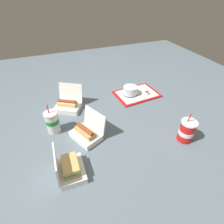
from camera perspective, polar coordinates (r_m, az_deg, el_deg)
ground_plane at (r=1.28m, az=-0.47°, el=-2.77°), size 3.20×3.20×0.00m
food_tray at (r=1.58m, az=8.06°, el=5.81°), size 0.39×0.29×0.01m
cake_container at (r=1.54m, az=5.99°, el=6.94°), size 0.13×0.13×0.07m
ketchup_cup at (r=1.57m, az=11.27°, el=6.17°), size 0.04×0.04×0.02m
napkin_stack at (r=1.61m, az=6.91°, el=6.97°), size 0.12×0.12×0.00m
plastic_fork at (r=1.55m, az=11.06°, el=5.17°), size 0.09×0.08×0.00m
clamshell_sandwich_center at (r=0.98m, az=-13.65°, el=-17.44°), size 0.14×0.18×0.17m
clamshell_hotdog_right at (r=1.14m, az=-8.25°, el=-6.68°), size 0.23×0.24×0.17m
clamshell_hotdog_corner at (r=1.41m, az=-14.12°, el=2.42°), size 0.26×0.26×0.17m
soda_cup_center at (r=1.19m, az=23.18°, el=-5.70°), size 0.10×0.10×0.21m
soda_cup_back at (r=1.21m, az=-18.87°, el=-3.05°), size 0.09×0.09×0.22m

